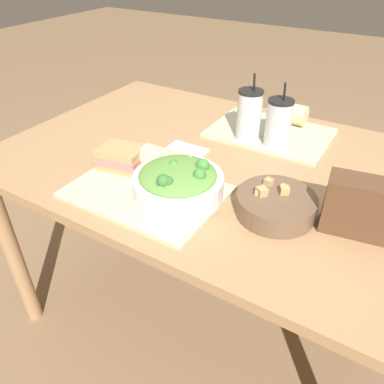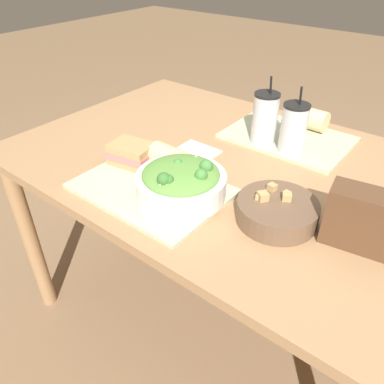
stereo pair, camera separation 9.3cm
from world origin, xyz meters
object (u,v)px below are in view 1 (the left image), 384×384
object	(u,v)px
baguette_near	(166,162)
soup_bowl	(276,204)
chip_bag	(359,207)
baguette_far	(292,114)
napkin_folded	(186,151)
drink_cup_red	(278,124)
salad_bowl	(178,182)
sandwich_near	(122,158)
drink_cup_dark	(249,116)

from	to	relation	value
baguette_near	soup_bowl	bearing A→B (deg)	-88.76
soup_bowl	chip_bag	distance (m)	0.19
baguette_far	napkin_folded	size ratio (longest dim) A/B	0.81
soup_bowl	drink_cup_red	bearing A→B (deg)	110.71
salad_bowl	napkin_folded	world-z (taller)	salad_bowl
sandwich_near	drink_cup_dark	world-z (taller)	drink_cup_dark
baguette_near	chip_bag	xyz separation A→B (m)	(0.53, 0.03, 0.02)
drink_cup_dark	chip_bag	xyz separation A→B (m)	(0.42, -0.31, -0.02)
sandwich_near	baguette_far	distance (m)	0.66
chip_bag	baguette_far	bearing A→B (deg)	114.20
salad_bowl	napkin_folded	xyz separation A→B (m)	(-0.13, 0.24, -0.05)
sandwich_near	baguette_far	size ratio (longest dim) A/B	1.33
soup_bowl	napkin_folded	xyz separation A→B (m)	(-0.37, 0.17, -0.03)
soup_bowl	sandwich_near	world-z (taller)	same
salad_bowl	drink_cup_dark	bearing A→B (deg)	88.10
baguette_far	baguette_near	bearing A→B (deg)	161.08
drink_cup_red	napkin_folded	world-z (taller)	drink_cup_red
baguette_near	napkin_folded	xyz separation A→B (m)	(-0.03, 0.16, -0.05)
baguette_near	drink_cup_dark	xyz separation A→B (m)	(0.11, 0.34, 0.04)
baguette_near	sandwich_near	bearing A→B (deg)	109.34
chip_bag	napkin_folded	distance (m)	0.58
soup_bowl	chip_bag	world-z (taller)	chip_bag
soup_bowl	baguette_far	world-z (taller)	baguette_far
baguette_far	chip_bag	size ratio (longest dim) A/B	0.66
sandwich_near	drink_cup_red	size ratio (longest dim) A/B	0.69
baguette_near	drink_cup_red	bearing A→B (deg)	-30.12
drink_cup_red	napkin_folded	bearing A→B (deg)	-144.49
soup_bowl	drink_cup_dark	distance (m)	0.42
salad_bowl	drink_cup_dark	distance (m)	0.42
salad_bowl	sandwich_near	size ratio (longest dim) A/B	1.64
baguette_far	napkin_folded	bearing A→B (deg)	149.50
baguette_near	drink_cup_dark	world-z (taller)	drink_cup_dark
salad_bowl	baguette_near	distance (m)	0.12
baguette_far	drink_cup_red	distance (m)	0.20
baguette_near	baguette_far	distance (m)	0.57
soup_bowl	drink_cup_dark	world-z (taller)	drink_cup_dark
sandwich_near	chip_bag	distance (m)	0.66
soup_bowl	sandwich_near	bearing A→B (deg)	-175.70
chip_bag	napkin_folded	world-z (taller)	chip_bag
salad_bowl	chip_bag	xyz separation A→B (m)	(0.43, 0.11, 0.01)
drink_cup_red	chip_bag	world-z (taller)	drink_cup_red
drink_cup_red	baguette_far	bearing A→B (deg)	94.06
soup_bowl	baguette_near	bearing A→B (deg)	179.10
chip_bag	drink_cup_red	bearing A→B (deg)	126.71
baguette_far	chip_bag	distance (m)	0.60
soup_bowl	baguette_near	distance (m)	0.34
soup_bowl	sandwich_near	distance (m)	0.47
drink_cup_red	napkin_folded	distance (m)	0.31
napkin_folded	salad_bowl	bearing A→B (deg)	-62.09
salad_bowl	sandwich_near	distance (m)	0.23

